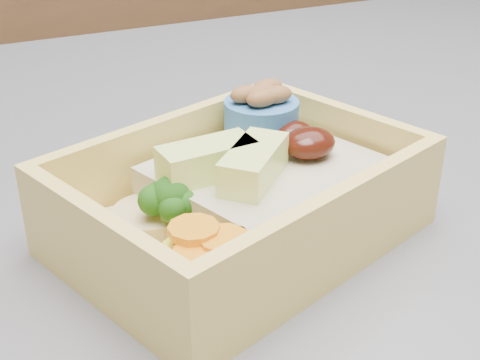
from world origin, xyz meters
name	(u,v)px	position (x,y,z in m)	size (l,w,h in m)	color
bento_box	(244,195)	(-0.09, -0.16, 0.95)	(0.24, 0.20, 0.07)	#E8C95F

